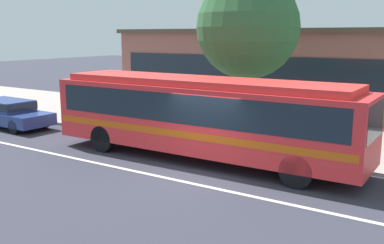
{
  "coord_description": "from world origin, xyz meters",
  "views": [
    {
      "loc": [
        7.26,
        -11.43,
        4.36
      ],
      "look_at": [
        -1.3,
        1.62,
        1.3
      ],
      "focal_mm": 41.87,
      "sensor_mm": 36.0,
      "label": 1
    }
  ],
  "objects": [
    {
      "name": "station_building",
      "position": [
        -2.71,
        13.8,
        2.35
      ],
      "size": [
        19.56,
        7.59,
        4.68
      ],
      "color": "brown",
      "rests_on": "ground_plane"
    },
    {
      "name": "street_tree_near_stop",
      "position": [
        -1.27,
        5.84,
        4.64
      ],
      "size": [
        4.33,
        4.33,
        6.7
      ],
      "color": "brown",
      "rests_on": "sidewalk_slab"
    },
    {
      "name": "transit_bus",
      "position": [
        -0.88,
        1.59,
        1.68
      ],
      "size": [
        11.51,
        2.61,
        2.88
      ],
      "color": "red",
      "rests_on": "ground_plane"
    },
    {
      "name": "ground_plane",
      "position": [
        0.0,
        0.0,
        0.0
      ],
      "size": [
        120.0,
        120.0,
        0.0
      ],
      "primitive_type": "plane",
      "color": "#33333F"
    },
    {
      "name": "sedan_behind_bus",
      "position": [
        -11.68,
        1.37,
        0.73
      ],
      "size": [
        4.81,
        1.95,
        1.29
      ],
      "color": "navy",
      "rests_on": "ground_plane"
    },
    {
      "name": "pedestrian_standing_by_tree",
      "position": [
        1.39,
        3.84,
        1.13
      ],
      "size": [
        0.45,
        0.45,
        1.72
      ],
      "color": "navy",
      "rests_on": "sidewalk_slab"
    },
    {
      "name": "lane_stripe_center",
      "position": [
        0.0,
        -0.8,
        0.0
      ],
      "size": [
        56.0,
        0.16,
        0.01
      ],
      "primitive_type": "cube",
      "color": "silver",
      "rests_on": "ground_plane"
    },
    {
      "name": "pedestrian_waiting_near_sign",
      "position": [
        -3.66,
        4.8,
        1.07
      ],
      "size": [
        0.47,
        0.47,
        1.62
      ],
      "color": "#202A45",
      "rests_on": "sidewalk_slab"
    },
    {
      "name": "pedestrian_walking_along_curb",
      "position": [
        -5.5,
        3.59,
        1.11
      ],
      "size": [
        0.43,
        0.43,
        1.69
      ],
      "color": "slate",
      "rests_on": "sidewalk_slab"
    },
    {
      "name": "sidewalk_slab",
      "position": [
        0.0,
        6.94,
        0.06
      ],
      "size": [
        60.0,
        8.0,
        0.12
      ],
      "primitive_type": "cube",
      "color": "#A5958D",
      "rests_on": "ground_plane"
    }
  ]
}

